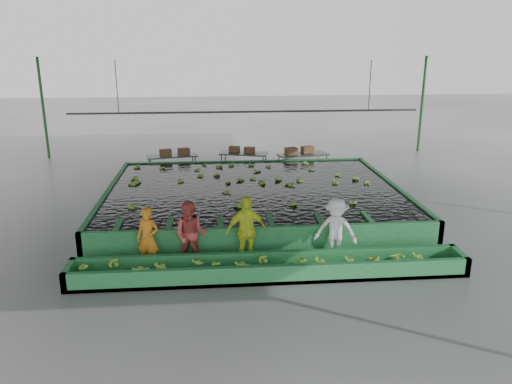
{
  "coord_description": "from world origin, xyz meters",
  "views": [
    {
      "loc": [
        -1.35,
        -14.96,
        5.69
      ],
      "look_at": [
        0.0,
        0.5,
        1.0
      ],
      "focal_mm": 35.0,
      "sensor_mm": 36.0,
      "label": 1
    }
  ],
  "objects": [
    {
      "name": "ground",
      "position": [
        0.0,
        0.0,
        0.0
      ],
      "size": [
        80.0,
        80.0,
        0.0
      ],
      "primitive_type": "plane",
      "color": "slate",
      "rests_on": "ground"
    },
    {
      "name": "box_stack_left",
      "position": [
        -3.02,
        6.39,
        0.97
      ],
      "size": [
        1.34,
        0.65,
        0.28
      ],
      "primitive_type": null,
      "rotation": [
        0.0,
        0.0,
        0.24
      ],
      "color": "brown",
      "rests_on": "packing_table_left"
    },
    {
      "name": "sorting_trough",
      "position": [
        0.0,
        -3.6,
        0.25
      ],
      "size": [
        10.0,
        1.0,
        0.5
      ],
      "primitive_type": null,
      "color": "#287D3F",
      "rests_on": "ground"
    },
    {
      "name": "rail_hanger_right",
      "position": [
        5.0,
        5.0,
        4.0
      ],
      "size": [
        0.04,
        0.04,
        2.0
      ],
      "primitive_type": "cylinder",
      "color": "#59605B",
      "rests_on": "shed_roof"
    },
    {
      "name": "worker_a",
      "position": [
        -3.09,
        -2.8,
        0.82
      ],
      "size": [
        0.7,
        0.57,
        1.65
      ],
      "primitive_type": "imported",
      "rotation": [
        0.0,
        0.0,
        -0.32
      ],
      "color": "orange",
      "rests_on": "ground"
    },
    {
      "name": "packing_table_right",
      "position": [
        2.55,
        6.12,
        0.49
      ],
      "size": [
        2.33,
        1.47,
        0.99
      ],
      "primitive_type": null,
      "rotation": [
        0.0,
        0.0,
        0.3
      ],
      "color": "#59605B",
      "rests_on": "ground"
    },
    {
      "name": "packing_table_left",
      "position": [
        -3.15,
        6.47,
        0.49
      ],
      "size": [
        2.26,
        1.25,
        0.97
      ],
      "primitive_type": null,
      "rotation": [
        0.0,
        0.0,
        0.19
      ],
      "color": "#59605B",
      "rests_on": "ground"
    },
    {
      "name": "rail_hanger_left",
      "position": [
        -5.0,
        5.0,
        4.0
      ],
      "size": [
        0.04,
        0.04,
        2.0
      ],
      "primitive_type": "cylinder",
      "color": "#59605B",
      "rests_on": "shed_roof"
    },
    {
      "name": "shed_roof",
      "position": [
        0.0,
        0.0,
        5.0
      ],
      "size": [
        20.0,
        22.0,
        0.04
      ],
      "primitive_type": "cube",
      "color": "gray",
      "rests_on": "shed_posts"
    },
    {
      "name": "box_stack_right",
      "position": [
        2.41,
        6.22,
        0.99
      ],
      "size": [
        1.36,
        0.76,
        0.28
      ],
      "primitive_type": null,
      "rotation": [
        0.0,
        0.0,
        0.33
      ],
      "color": "brown",
      "rests_on": "packing_table_right"
    },
    {
      "name": "floating_bananas",
      "position": [
        0.0,
        2.3,
        0.85
      ],
      "size": [
        9.42,
        6.42,
        0.13
      ],
      "primitive_type": null,
      "color": "#85C139",
      "rests_on": "tank_water"
    },
    {
      "name": "packing_table_mid",
      "position": [
        -0.0,
        6.76,
        0.47
      ],
      "size": [
        2.23,
        1.35,
        0.95
      ],
      "primitive_type": null,
      "rotation": [
        0.0,
        0.0,
        -0.26
      ],
      "color": "#59605B",
      "rests_on": "ground"
    },
    {
      "name": "flotation_tank",
      "position": [
        0.0,
        1.5,
        0.45
      ],
      "size": [
        10.0,
        8.0,
        0.9
      ],
      "primitive_type": null,
      "color": "#287D3F",
      "rests_on": "ground"
    },
    {
      "name": "shed_posts",
      "position": [
        0.0,
        0.0,
        2.5
      ],
      "size": [
        20.0,
        22.0,
        5.0
      ],
      "primitive_type": null,
      "color": "#226229",
      "rests_on": "ground"
    },
    {
      "name": "worker_c",
      "position": [
        -0.55,
        -2.8,
        0.94
      ],
      "size": [
        1.19,
        0.75,
        1.88
      ],
      "primitive_type": "imported",
      "rotation": [
        0.0,
        0.0,
        0.28
      ],
      "color": "#E3F62C",
      "rests_on": "ground"
    },
    {
      "name": "worker_b",
      "position": [
        -1.99,
        -2.8,
        0.89
      ],
      "size": [
        0.98,
        0.82,
        1.78
      ],
      "primitive_type": "imported",
      "rotation": [
        0.0,
        0.0,
        -0.19
      ],
      "color": "#BF4740",
      "rests_on": "ground"
    },
    {
      "name": "box_stack_mid",
      "position": [
        -0.08,
        6.82,
        0.95
      ],
      "size": [
        1.19,
        0.71,
        0.25
      ],
      "primitive_type": null,
      "rotation": [
        0.0,
        0.0,
        -0.37
      ],
      "color": "brown",
      "rests_on": "packing_table_mid"
    },
    {
      "name": "tank_water",
      "position": [
        0.0,
        1.5,
        0.85
      ],
      "size": [
        9.7,
        7.7,
        0.0
      ],
      "primitive_type": "cube",
      "color": "black",
      "rests_on": "flotation_tank"
    },
    {
      "name": "cableway_rail",
      "position": [
        0.0,
        5.0,
        3.0
      ],
      "size": [
        0.08,
        0.08,
        14.0
      ],
      "primitive_type": "cylinder",
      "color": "#59605B",
      "rests_on": "shed_roof"
    },
    {
      "name": "trough_bananas",
      "position": [
        0.0,
        -3.6,
        0.4
      ],
      "size": [
        8.42,
        0.56,
        0.11
      ],
      "primitive_type": null,
      "color": "#85C139",
      "rests_on": "sorting_trough"
    },
    {
      "name": "worker_d",
      "position": [
        1.84,
        -2.8,
        0.88
      ],
      "size": [
        1.29,
        1.0,
        1.76
      ],
      "primitive_type": "imported",
      "rotation": [
        0.0,
        0.0,
        -0.34
      ],
      "color": "white",
      "rests_on": "ground"
    }
  ]
}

